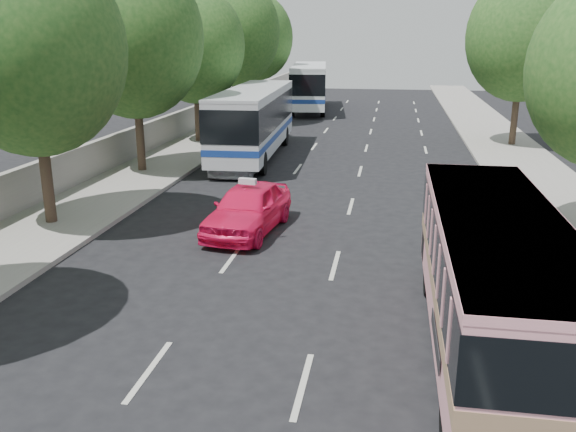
% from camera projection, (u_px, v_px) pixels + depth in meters
% --- Properties ---
extents(ground, '(120.00, 120.00, 0.00)m').
position_uv_depth(ground, '(270.00, 330.00, 12.94)').
color(ground, black).
rests_on(ground, ground).
extents(sidewalk_left, '(4.00, 90.00, 0.15)m').
position_uv_depth(sidewalk_left, '(189.00, 148.00, 33.18)').
color(sidewalk_left, '#9E998E').
rests_on(sidewalk_left, ground).
extents(sidewalk_right, '(4.00, 90.00, 0.12)m').
position_uv_depth(sidewalk_right, '(515.00, 159.00, 30.43)').
color(sidewalk_right, '#9E998E').
rests_on(sidewalk_right, ground).
extents(low_wall, '(0.30, 90.00, 1.50)m').
position_uv_depth(low_wall, '(157.00, 132.00, 33.23)').
color(low_wall, '#9E998E').
rests_on(low_wall, sidewalk_left).
extents(tree_left_b, '(5.70, 5.70, 8.88)m').
position_uv_depth(tree_left_b, '(32.00, 41.00, 18.25)').
color(tree_left_b, '#38281E').
rests_on(tree_left_b, ground).
extents(tree_left_c, '(6.00, 6.00, 9.35)m').
position_uv_depth(tree_left_c, '(134.00, 32.00, 25.74)').
color(tree_left_c, '#38281E').
rests_on(tree_left_c, ground).
extents(tree_left_d, '(5.52, 5.52, 8.60)m').
position_uv_depth(tree_left_d, '(196.00, 42.00, 33.42)').
color(tree_left_d, '#38281E').
rests_on(tree_left_d, ground).
extents(tree_left_e, '(6.30, 6.30, 9.82)m').
position_uv_depth(tree_left_e, '(234.00, 28.00, 40.73)').
color(tree_left_e, '#38281E').
rests_on(tree_left_e, ground).
extents(tree_left_f, '(5.88, 5.88, 9.16)m').
position_uv_depth(tree_left_f, '(257.00, 34.00, 48.44)').
color(tree_left_f, '#38281E').
rests_on(tree_left_f, ground).
extents(tree_right_far, '(6.00, 6.00, 9.35)m').
position_uv_depth(tree_right_far, '(525.00, 32.00, 32.32)').
color(tree_right_far, '#38281E').
rests_on(tree_right_far, ground).
extents(pink_bus, '(2.30, 8.93, 2.84)m').
position_uv_depth(pink_bus, '(495.00, 268.00, 11.53)').
color(pink_bus, pink).
rests_on(pink_bus, ground).
extents(pink_taxi, '(2.34, 4.73, 1.55)m').
position_uv_depth(pink_taxi, '(248.00, 208.00, 19.16)').
color(pink_taxi, '#F81552').
rests_on(pink_taxi, ground).
extents(white_pickup, '(2.06, 4.94, 1.43)m').
position_uv_depth(white_pickup, '(240.00, 155.00, 27.94)').
color(white_pickup, silver).
rests_on(white_pickup, ground).
extents(tour_coach_front, '(2.99, 11.60, 3.44)m').
position_uv_depth(tour_coach_front, '(254.00, 116.00, 30.49)').
color(tour_coach_front, silver).
rests_on(tour_coach_front, ground).
extents(tour_coach_rear, '(3.97, 12.43, 3.66)m').
position_uv_depth(tour_coach_rear, '(309.00, 83.00, 49.65)').
color(tour_coach_rear, white).
rests_on(tour_coach_rear, ground).
extents(taxi_roof_sign, '(0.57, 0.24, 0.18)m').
position_uv_depth(taxi_roof_sign, '(247.00, 181.00, 18.91)').
color(taxi_roof_sign, silver).
rests_on(taxi_roof_sign, pink_taxi).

